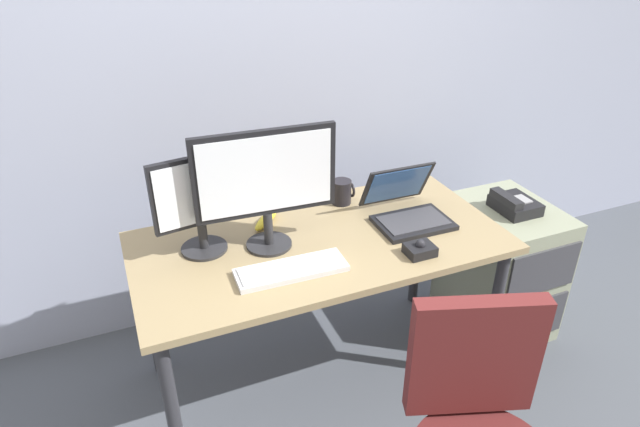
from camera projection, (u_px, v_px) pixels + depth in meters
name	position (u px, v px, depth m)	size (l,w,h in m)	color
ground_plane	(320.00, 372.00, 2.55)	(8.00, 8.00, 0.00)	#474C54
back_wall	(258.00, 35.00, 2.46)	(6.00, 0.10, 2.80)	#969CB3
desk	(320.00, 256.00, 2.24)	(1.49, 0.74, 0.73)	#917C56
file_cabinet	(500.00, 267.00, 2.72)	(0.42, 0.53, 0.66)	gray
desk_phone	(514.00, 204.00, 2.53)	(0.17, 0.20, 0.09)	black
monitor_main	(266.00, 180.00, 2.02)	(0.54, 0.18, 0.48)	#262628
monitor_side	(199.00, 200.00, 2.03)	(0.35, 0.18, 0.39)	#262628
keyboard	(291.00, 269.00, 1.99)	(0.41, 0.15, 0.03)	silver
laptop	(407.00, 208.00, 2.33)	(0.31, 0.33, 0.22)	black
trackball_mouse	(420.00, 249.00, 2.09)	(0.11, 0.09, 0.07)	black
coffee_mug	(342.00, 192.00, 2.45)	(0.10, 0.09, 0.11)	black
banana	(266.00, 219.00, 2.30)	(0.19, 0.04, 0.04)	yellow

